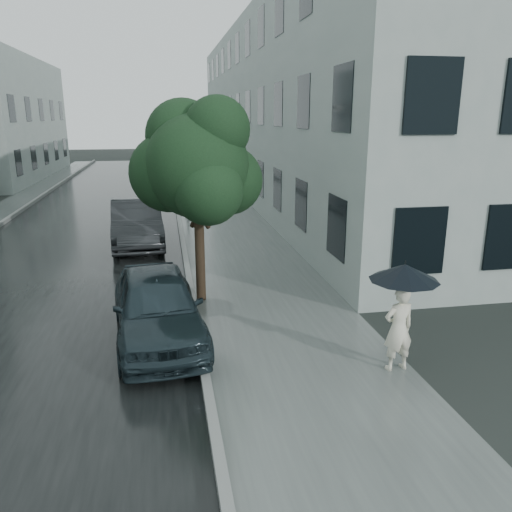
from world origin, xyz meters
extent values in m
plane|color=black|center=(0.00, 0.00, 0.00)|extent=(120.00, 120.00, 0.00)
cube|color=slate|center=(0.25, 12.00, 0.00)|extent=(3.50, 60.00, 0.01)
cube|color=slate|center=(-1.57, 12.00, 0.07)|extent=(0.15, 60.00, 0.15)
cube|color=black|center=(-5.08, 12.00, 0.00)|extent=(6.85, 60.00, 0.00)
cube|color=#97A49F|center=(5.50, 19.50, 4.50)|extent=(7.00, 36.00, 9.00)
cube|color=black|center=(2.02, 19.50, 4.50)|extent=(0.08, 32.40, 7.20)
cube|color=black|center=(-10.32, 30.00, 4.00)|extent=(0.08, 16.20, 6.40)
imported|color=silver|center=(1.69, -1.00, 0.76)|extent=(0.59, 0.43, 1.50)
cylinder|color=black|center=(1.72, -0.99, 1.31)|extent=(0.02, 0.02, 0.60)
cone|color=black|center=(1.72, -0.99, 1.75)|extent=(1.40, 1.40, 0.28)
cylinder|color=black|center=(1.72, -0.99, 1.91)|extent=(0.02, 0.02, 0.08)
cylinder|color=black|center=(1.72, -0.99, 0.98)|extent=(0.03, 0.03, 0.06)
cylinder|color=#332619|center=(-1.35, 3.00, 1.12)|extent=(0.22, 0.22, 2.25)
sphere|color=#19381C|center=(-1.35, 3.00, 3.14)|extent=(2.32, 2.32, 2.32)
sphere|color=#19381C|center=(-0.63, 3.27, 2.78)|extent=(1.60, 1.60, 1.60)
sphere|color=#19381C|center=(-1.98, 3.36, 2.97)|extent=(1.79, 1.79, 1.79)
sphere|color=#19381C|center=(-1.18, 2.37, 2.69)|extent=(1.51, 1.51, 1.51)
sphere|color=#19381C|center=(-1.62, 3.53, 3.77)|extent=(1.69, 1.69, 1.69)
sphere|color=#19381C|center=(-0.91, 2.83, 3.94)|extent=(1.44, 1.44, 1.44)
cylinder|color=black|center=(-1.14, 13.74, 2.28)|extent=(0.12, 0.12, 4.57)
cylinder|color=black|center=(-1.14, 13.74, 0.10)|extent=(0.28, 0.28, 0.20)
cylinder|color=black|center=(-1.39, 13.71, 4.57)|extent=(0.51, 0.14, 0.08)
sphere|color=silver|center=(-1.69, 13.68, 4.52)|extent=(0.32, 0.32, 0.32)
imported|color=#1B282E|center=(-2.33, 0.96, 0.69)|extent=(2.00, 4.18, 1.38)
imported|color=#242729|center=(-3.08, 8.65, 0.76)|extent=(1.91, 4.66, 1.50)
camera|label=1|loc=(-2.07, -8.21, 4.23)|focal=35.00mm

